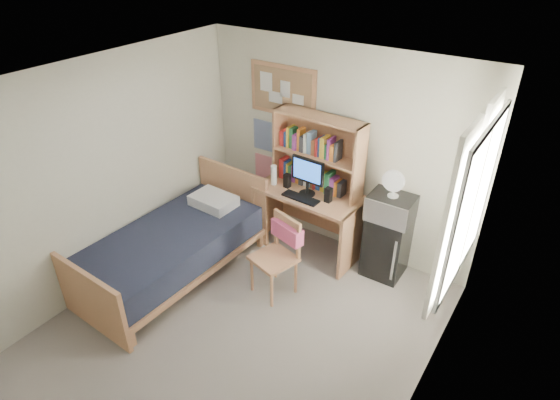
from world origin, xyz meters
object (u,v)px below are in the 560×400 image
Objects in this scene: desk at (309,221)px; monitor at (308,177)px; speaker_right at (328,195)px; microwave at (391,207)px; speaker_left at (287,181)px; mini_fridge at (386,245)px; bulletin_board at (283,91)px; bed at (173,253)px; desk_chair at (274,258)px; desk_fan at (395,184)px.

desk is 2.90× the size of monitor.
speaker_right is 0.74m from microwave.
mini_fridge is at bearing 8.85° from speaker_left.
bulletin_board is at bearing 132.86° from speaker_left.
speaker_right is 0.37× the size of microwave.
monitor is 2.50× the size of speaker_right.
speaker_right is (0.60, -0.03, 0.00)m from speaker_left.
speaker_left is (0.78, 1.31, 0.63)m from bed.
monitor reaches higher than bed.
bed is at bearing -146.39° from microwave.
bulletin_board is 1.88× the size of microwave.
mini_fridge is 4.25× the size of speaker_right.
microwave is (2.10, 1.43, 0.63)m from bed.
desk_fan is at bearing 64.04° from desk_chair.
bulletin_board is 5.08× the size of speaker_right.
speaker_left is at bearing -180.00° from monitor.
monitor is at bearing -173.13° from microwave.
monitor is at bearing -172.04° from mini_fridge.
speaker_left is (0.32, -0.39, -0.99)m from bulletin_board.
mini_fridge is at bearing 90.00° from microwave.
desk reaches higher than bed.
speaker_right is (-0.73, -0.17, 0.54)m from mini_fridge.
speaker_left reaches higher than desk.
monitor reaches higher than microwave.
bed is (-0.45, -1.70, -1.62)m from bulletin_board.
microwave is (1.65, -0.26, -0.99)m from bulletin_board.
bed is (-2.10, -1.45, -0.09)m from mini_fridge.
bulletin_board reaches higher than desk_chair.
desk_chair is 1.27m from bed.
desk_chair is 1.57m from desk_fan.
bulletin_board is 2.03× the size of monitor.
monitor is 1.05m from microwave.
desk_chair is 1.39m from mini_fridge.
speaker_right is 0.80m from desk_fan.
monitor is 0.33m from speaker_right.
bulletin_board is 0.43× the size of bed.
bulletin_board is 2.07m from desk_chair.
bulletin_board reaches higher than mini_fridge.
microwave is (0.73, 0.15, -0.00)m from speaker_right.
desk_fan is (0.73, 0.15, 0.30)m from speaker_right.
speaker_right is 0.60× the size of desk_fan.
speaker_left is (-0.30, -0.05, 0.51)m from desk.
bed is (-1.19, -0.40, -0.18)m from desk_chair.
mini_fridge is at bearing 15.95° from speaker_right.
bed is at bearing -134.23° from speaker_right.
bed is at bearing -146.01° from mini_fridge.
speaker_left reaches higher than desk_chair.
desk is 1.40× the size of desk_chair.
speaker_left is 1.33m from microwave.
microwave reaches higher than bed.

